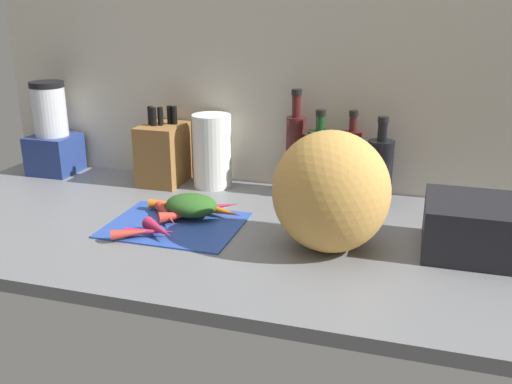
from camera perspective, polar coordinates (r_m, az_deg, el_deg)
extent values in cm
cube|color=slate|center=(143.42, -4.25, -3.89)|extent=(170.00, 80.00, 3.00)
cube|color=beige|center=(170.38, 0.14, 10.85)|extent=(170.00, 3.00, 60.00)
cube|color=#2D51B7|center=(143.19, -8.24, -3.26)|extent=(32.95, 26.45, 0.80)
cone|color=#B2264C|center=(135.42, -9.86, -3.77)|extent=(10.78, 8.74, 3.19)
cone|color=red|center=(135.63, -12.42, -4.07)|extent=(10.05, 7.51, 2.46)
cone|color=red|center=(145.00, -9.08, -2.30)|extent=(11.51, 12.60, 2.56)
cone|color=orange|center=(151.33, -8.10, -1.33)|extent=(15.22, 4.63, 2.56)
cone|color=red|center=(143.65, -7.82, -2.35)|extent=(10.18, 8.86, 2.96)
cone|color=#B2264C|center=(135.90, -10.71, -3.99)|extent=(12.33, 5.44, 2.07)
cone|color=orange|center=(145.47, -3.27, -2.01)|extent=(10.75, 5.38, 2.54)
cone|color=#B2264C|center=(147.65, -5.10, -1.56)|extent=(16.89, 12.53, 3.37)
ellipsoid|color=#2D6023|center=(145.97, -6.61, -1.36)|extent=(13.68, 10.52, 5.79)
ellipsoid|color=gold|center=(125.02, 7.62, 0.01)|extent=(26.38, 23.74, 27.63)
cube|color=olive|center=(174.96, -9.42, 3.84)|extent=(12.25, 15.88, 18.33)
cylinder|color=black|center=(173.59, -10.70, 7.69)|extent=(1.77, 1.77, 5.50)
cylinder|color=black|center=(171.48, -10.41, 7.57)|extent=(1.82, 1.82, 5.50)
cylinder|color=black|center=(171.72, -9.73, 7.62)|extent=(1.71, 1.71, 5.50)
cylinder|color=black|center=(173.43, -8.81, 7.78)|extent=(1.53, 1.53, 5.50)
cylinder|color=black|center=(172.53, -8.32, 7.75)|extent=(1.70, 1.70, 5.50)
cube|color=navy|center=(195.46, -19.82, 3.66)|extent=(14.07, 14.07, 12.47)
cylinder|color=silver|center=(192.51, -20.29, 7.69)|extent=(10.55, 10.55, 15.56)
cylinder|color=black|center=(191.17, -20.59, 10.23)|extent=(10.76, 10.76, 1.80)
cylinder|color=white|center=(169.45, -4.49, 4.20)|extent=(11.66, 11.66, 22.08)
cylinder|color=#471919|center=(164.35, 4.02, 3.79)|extent=(5.59, 5.59, 22.37)
cylinder|color=#471919|center=(161.20, 4.14, 8.73)|extent=(2.61, 2.61, 6.36)
cylinder|color=black|center=(160.54, 4.18, 10.13)|extent=(3.01, 3.01, 1.60)
cylinder|color=#19421E|center=(160.65, 6.42, 2.82)|extent=(6.61, 6.61, 19.46)
cylinder|color=#19421E|center=(157.77, 6.58, 6.98)|extent=(2.52, 2.52, 4.34)
cylinder|color=black|center=(157.19, 6.62, 8.03)|extent=(2.90, 2.90, 1.60)
cylinder|color=#471919|center=(159.90, 9.64, 2.66)|extent=(5.79, 5.79, 19.79)
cylinder|color=#471919|center=(157.01, 9.88, 6.86)|extent=(2.21, 2.21, 4.21)
cylinder|color=black|center=(156.44, 9.94, 7.90)|extent=(2.54, 2.54, 1.60)
cylinder|color=black|center=(156.91, 12.46, 1.87)|extent=(7.17, 7.17, 18.30)
cylinder|color=black|center=(153.99, 12.76, 6.01)|extent=(2.55, 2.55, 4.95)
cylinder|color=black|center=(153.31, 12.85, 7.20)|extent=(2.93, 2.93, 1.60)
cube|color=black|center=(134.69, 22.08, -3.42)|extent=(25.30, 21.28, 11.98)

